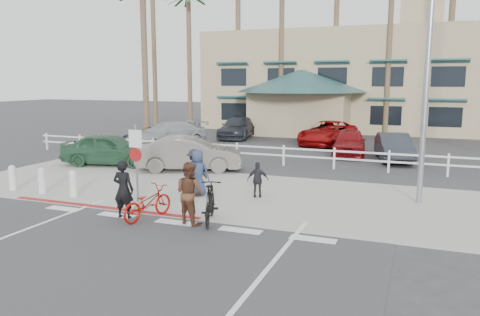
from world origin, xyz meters
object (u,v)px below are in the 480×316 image
at_px(car_white_sedan, 190,154).
at_px(car_red_compact, 110,149).
at_px(bike_red, 148,203).
at_px(bike_black, 210,203).
at_px(sign_post, 137,160).

height_order(car_white_sedan, car_red_compact, car_red_compact).
xyz_separation_m(bike_red, car_white_sedan, (-2.29, 7.14, 0.28)).
relative_size(bike_black, car_red_compact, 0.43).
bearing_deg(sign_post, bike_red, -48.62).
relative_size(bike_red, car_red_compact, 0.41).
relative_size(car_white_sedan, car_red_compact, 1.03).
relative_size(bike_red, car_white_sedan, 0.40).
relative_size(bike_black, car_white_sedan, 0.42).
xyz_separation_m(bike_black, car_red_compact, (-8.39, 6.71, 0.18)).
xyz_separation_m(bike_red, bike_black, (1.87, 0.32, 0.10)).
bearing_deg(bike_red, car_white_sedan, -58.94).
relative_size(sign_post, bike_black, 1.47).
bearing_deg(car_red_compact, bike_black, -142.24).
distance_m(sign_post, bike_red, 2.26).
xyz_separation_m(sign_post, bike_red, (1.36, -1.54, -0.96)).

